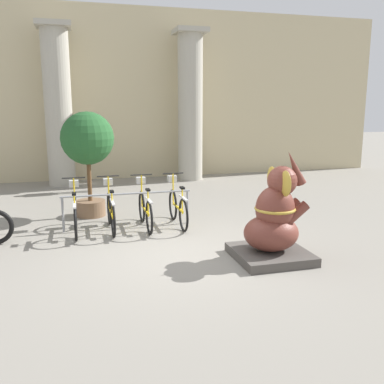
# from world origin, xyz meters

# --- Properties ---
(ground_plane) EXTENTS (60.00, 60.00, 0.00)m
(ground_plane) POSITION_xyz_m (0.00, 0.00, 0.00)
(ground_plane) COLOR gray
(building_facade) EXTENTS (20.00, 0.20, 6.00)m
(building_facade) POSITION_xyz_m (0.00, 8.60, 3.00)
(building_facade) COLOR #C6B78E
(building_facade) RESTS_ON ground_plane
(column_left) EXTENTS (1.08, 1.08, 5.16)m
(column_left) POSITION_xyz_m (-2.21, 7.60, 2.62)
(column_left) COLOR #ADA899
(column_left) RESTS_ON ground_plane
(column_right) EXTENTS (1.08, 1.08, 5.16)m
(column_right) POSITION_xyz_m (2.21, 7.60, 2.62)
(column_right) COLOR #ADA899
(column_right) RESTS_ON ground_plane
(bike_rack) EXTENTS (2.79, 0.05, 0.77)m
(bike_rack) POSITION_xyz_m (-0.71, 1.95, 0.58)
(bike_rack) COLOR gray
(bike_rack) RESTS_ON ground_plane
(bicycle_0) EXTENTS (0.48, 1.72, 1.11)m
(bicycle_0) POSITION_xyz_m (-1.80, 1.81, 0.43)
(bicycle_0) COLOR black
(bicycle_0) RESTS_ON ground_plane
(bicycle_1) EXTENTS (0.48, 1.72, 1.11)m
(bicycle_1) POSITION_xyz_m (-1.08, 1.85, 0.43)
(bicycle_1) COLOR black
(bicycle_1) RESTS_ON ground_plane
(bicycle_2) EXTENTS (0.48, 1.72, 1.11)m
(bicycle_2) POSITION_xyz_m (-0.35, 1.84, 0.43)
(bicycle_2) COLOR black
(bicycle_2) RESTS_ON ground_plane
(bicycle_3) EXTENTS (0.48, 1.72, 1.11)m
(bicycle_3) POSITION_xyz_m (0.38, 1.86, 0.43)
(bicycle_3) COLOR black
(bicycle_3) RESTS_ON ground_plane
(elephant_statue) EXTENTS (1.24, 1.24, 1.90)m
(elephant_statue) POSITION_xyz_m (1.49, -0.65, 0.64)
(elephant_statue) COLOR #4C4742
(elephant_statue) RESTS_ON ground_plane
(person_pedestrian) EXTENTS (0.23, 0.47, 1.74)m
(person_pedestrian) POSITION_xyz_m (-1.37, 6.28, 1.05)
(person_pedestrian) COLOR #28282D
(person_pedestrian) RESTS_ON ground_plane
(potted_tree) EXTENTS (1.24, 1.24, 2.48)m
(potted_tree) POSITION_xyz_m (-1.45, 3.20, 1.71)
(potted_tree) COLOR brown
(potted_tree) RESTS_ON ground_plane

